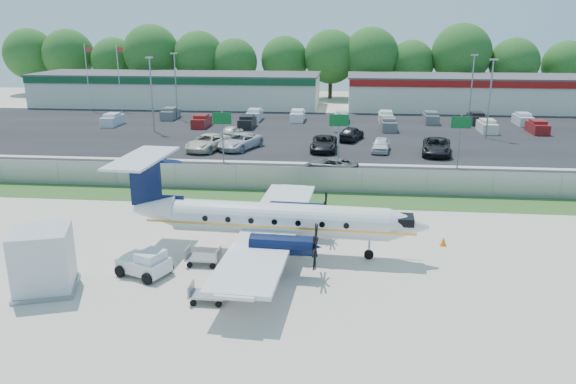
# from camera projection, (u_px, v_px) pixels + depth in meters

# --- Properties ---
(ground) EXTENTS (170.00, 170.00, 0.00)m
(ground) POSITION_uv_depth(u_px,v_px,m) (277.00, 262.00, 31.41)
(ground) COLOR beige
(ground) RESTS_ON ground
(grass_verge) EXTENTS (170.00, 4.00, 0.02)m
(grass_verge) POSITION_uv_depth(u_px,v_px,m) (296.00, 198.00, 42.85)
(grass_verge) COLOR #2D561E
(grass_verge) RESTS_ON ground
(access_road) EXTENTS (170.00, 8.00, 0.02)m
(access_road) POSITION_uv_depth(u_px,v_px,m) (303.00, 175.00, 49.52)
(access_road) COLOR black
(access_road) RESTS_ON ground
(parking_lot) EXTENTS (170.00, 32.00, 0.02)m
(parking_lot) POSITION_uv_depth(u_px,v_px,m) (316.00, 132.00, 69.54)
(parking_lot) COLOR black
(parking_lot) RESTS_ON ground
(perimeter_fence) EXTENTS (120.00, 0.06, 1.99)m
(perimeter_fence) POSITION_uv_depth(u_px,v_px,m) (298.00, 179.00, 44.47)
(perimeter_fence) COLOR gray
(perimeter_fence) RESTS_ON ground
(building_west) EXTENTS (46.40, 12.40, 5.24)m
(building_west) POSITION_uv_depth(u_px,v_px,m) (178.00, 89.00, 92.10)
(building_west) COLOR silver
(building_west) RESTS_ON ground
(building_east) EXTENTS (44.40, 12.40, 5.24)m
(building_east) POSITION_uv_depth(u_px,v_px,m) (491.00, 93.00, 87.19)
(building_east) COLOR silver
(building_east) RESTS_ON ground
(sign_left) EXTENTS (1.80, 0.26, 5.00)m
(sign_left) POSITION_uv_depth(u_px,v_px,m) (222.00, 125.00, 53.00)
(sign_left) COLOR gray
(sign_left) RESTS_ON ground
(sign_mid) EXTENTS (1.80, 0.26, 5.00)m
(sign_mid) POSITION_uv_depth(u_px,v_px,m) (339.00, 128.00, 51.92)
(sign_mid) COLOR gray
(sign_mid) RESTS_ON ground
(sign_right) EXTENTS (1.80, 0.26, 5.00)m
(sign_right) POSITION_uv_depth(u_px,v_px,m) (460.00, 130.00, 50.84)
(sign_right) COLOR gray
(sign_right) RESTS_ON ground
(flagpole_west) EXTENTS (1.06, 0.12, 10.00)m
(flagpole_west) POSITION_uv_depth(u_px,v_px,m) (87.00, 73.00, 85.76)
(flagpole_west) COLOR silver
(flagpole_west) RESTS_ON ground
(flagpole_east) EXTENTS (1.06, 0.12, 10.00)m
(flagpole_east) POSITION_uv_depth(u_px,v_px,m) (119.00, 74.00, 85.27)
(flagpole_east) COLOR silver
(flagpole_east) RESTS_ON ground
(light_pole_nw) EXTENTS (0.90, 0.35, 9.09)m
(light_pole_nw) POSITION_uv_depth(u_px,v_px,m) (151.00, 89.00, 68.10)
(light_pole_nw) COLOR gray
(light_pole_nw) RESTS_ON ground
(light_pole_ne) EXTENTS (0.90, 0.35, 9.09)m
(light_pole_ne) POSITION_uv_depth(u_px,v_px,m) (490.00, 93.00, 64.18)
(light_pole_ne) COLOR gray
(light_pole_ne) RESTS_ON ground
(light_pole_sw) EXTENTS (0.90, 0.35, 9.09)m
(light_pole_sw) POSITION_uv_depth(u_px,v_px,m) (176.00, 81.00, 77.64)
(light_pole_sw) COLOR gray
(light_pole_sw) RESTS_ON ground
(light_pole_se) EXTENTS (0.90, 0.35, 9.09)m
(light_pole_se) POSITION_uv_depth(u_px,v_px,m) (472.00, 84.00, 73.71)
(light_pole_se) COLOR gray
(light_pole_se) RESTS_ON ground
(tree_line) EXTENTS (112.00, 6.00, 14.00)m
(tree_line) POSITION_uv_depth(u_px,v_px,m) (326.00, 98.00, 101.95)
(tree_line) COLOR #205619
(tree_line) RESTS_ON ground
(aircraft) EXTENTS (17.65, 17.41, 5.47)m
(aircraft) POSITION_uv_depth(u_px,v_px,m) (273.00, 219.00, 31.97)
(aircraft) COLOR silver
(aircraft) RESTS_ON ground
(pushback_tug) EXTENTS (3.01, 2.66, 1.40)m
(pushback_tug) POSITION_uv_depth(u_px,v_px,m) (146.00, 263.00, 29.55)
(pushback_tug) COLOR silver
(pushback_tug) RESTS_ON ground
(baggage_cart_near) EXTENTS (1.76, 1.08, 0.92)m
(baggage_cart_near) POSITION_uv_depth(u_px,v_px,m) (208.00, 294.00, 26.74)
(baggage_cart_near) COLOR gray
(baggage_cart_near) RESTS_ON ground
(baggage_cart_far) EXTENTS (1.85, 1.14, 0.96)m
(baggage_cart_far) POSITION_uv_depth(u_px,v_px,m) (203.00, 257.00, 30.92)
(baggage_cart_far) COLOR gray
(baggage_cart_far) RESTS_ON ground
(service_container) EXTENTS (3.64, 3.64, 3.19)m
(service_container) POSITION_uv_depth(u_px,v_px,m) (43.00, 263.00, 27.64)
(service_container) COLOR silver
(service_container) RESTS_ON ground
(cone_nose) EXTENTS (0.38, 0.38, 0.54)m
(cone_nose) POSITION_uv_depth(u_px,v_px,m) (443.00, 242.00, 33.64)
(cone_nose) COLOR orange
(cone_nose) RESTS_ON ground
(cone_starboard_wing) EXTENTS (0.40, 0.40, 0.56)m
(cone_starboard_wing) POSITION_uv_depth(u_px,v_px,m) (231.00, 204.00, 40.62)
(cone_starboard_wing) COLOR orange
(cone_starboard_wing) RESTS_ON ground
(road_car_west) EXTENTS (5.12, 2.94, 1.60)m
(road_car_west) POSITION_uv_depth(u_px,v_px,m) (156.00, 174.00, 49.93)
(road_car_west) COLOR navy
(road_car_west) RESTS_ON ground
(road_car_mid) EXTENTS (5.30, 3.71, 1.34)m
(road_car_mid) POSITION_uv_depth(u_px,v_px,m) (330.00, 172.00, 50.49)
(road_car_mid) COLOR #595B5E
(road_car_mid) RESTS_ON ground
(parked_car_a) EXTENTS (4.39, 6.55, 1.67)m
(parked_car_a) POSITION_uv_depth(u_px,v_px,m) (208.00, 150.00, 59.44)
(parked_car_a) COLOR beige
(parked_car_a) RESTS_ON ground
(parked_car_b) EXTENTS (4.76, 6.55, 1.66)m
(parked_car_b) POSITION_uv_depth(u_px,v_px,m) (240.00, 149.00, 59.97)
(parked_car_b) COLOR silver
(parked_car_b) RESTS_ON ground
(parked_car_c) EXTENTS (2.70, 5.71, 1.58)m
(parked_car_c) POSITION_uv_depth(u_px,v_px,m) (324.00, 151.00, 59.17)
(parked_car_c) COLOR black
(parked_car_c) RESTS_ON ground
(parked_car_d) EXTENTS (2.28, 4.51, 1.47)m
(parked_car_d) POSITION_uv_depth(u_px,v_px,m) (381.00, 152.00, 58.72)
(parked_car_d) COLOR silver
(parked_car_d) RESTS_ON ground
(parked_car_e) EXTENTS (3.62, 6.38, 1.68)m
(parked_car_e) POSITION_uv_depth(u_px,v_px,m) (436.00, 154.00, 57.44)
(parked_car_e) COLOR black
(parked_car_e) RESTS_ON ground
(parked_car_f) EXTENTS (2.40, 4.55, 1.48)m
(parked_car_f) POSITION_uv_depth(u_px,v_px,m) (232.00, 138.00, 65.87)
(parked_car_f) COLOR beige
(parked_car_f) RESTS_ON ground
(parked_car_g) EXTENTS (3.30, 5.13, 1.62)m
(parked_car_g) POSITION_uv_depth(u_px,v_px,m) (351.00, 140.00, 64.45)
(parked_car_g) COLOR black
(parked_car_g) RESTS_ON ground
(far_parking_rows) EXTENTS (56.00, 10.00, 1.60)m
(far_parking_rows) POSITION_uv_depth(u_px,v_px,m) (318.00, 125.00, 74.31)
(far_parking_rows) COLOR gray
(far_parking_rows) RESTS_ON ground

